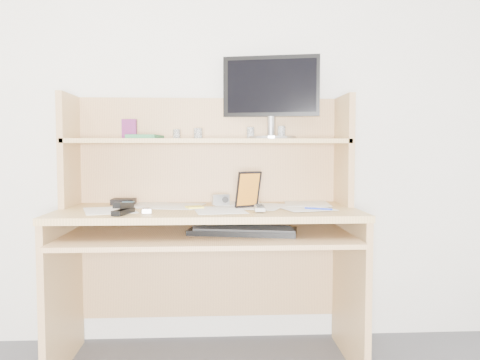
{
  "coord_description": "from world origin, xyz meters",
  "views": [
    {
      "loc": [
        0.03,
        -0.72,
        1.02
      ],
      "look_at": [
        0.15,
        1.43,
        0.89
      ],
      "focal_mm": 35.0,
      "sensor_mm": 36.0,
      "label": 1
    }
  ],
  "objects_px": {
    "desk": "(209,218)",
    "game_case": "(248,189)",
    "keyboard": "(243,230)",
    "tv_remote": "(260,208)",
    "monitor": "(271,95)"
  },
  "relations": [
    {
      "from": "desk",
      "to": "game_case",
      "type": "distance_m",
      "value": 0.26
    },
    {
      "from": "desk",
      "to": "keyboard",
      "type": "xyz_separation_m",
      "value": [
        0.15,
        -0.21,
        -0.03
      ]
    },
    {
      "from": "tv_remote",
      "to": "game_case",
      "type": "distance_m",
      "value": 0.12
    },
    {
      "from": "keyboard",
      "to": "tv_remote",
      "type": "xyz_separation_m",
      "value": [
        0.08,
        0.03,
        0.1
      ]
    },
    {
      "from": "desk",
      "to": "game_case",
      "type": "xyz_separation_m",
      "value": [
        0.19,
        -0.1,
        0.15
      ]
    },
    {
      "from": "monitor",
      "to": "tv_remote",
      "type": "bearing_deg",
      "value": -92.93
    },
    {
      "from": "monitor",
      "to": "keyboard",
      "type": "bearing_deg",
      "value": -103.02
    },
    {
      "from": "game_case",
      "to": "monitor",
      "type": "height_order",
      "value": "monitor"
    },
    {
      "from": "keyboard",
      "to": "game_case",
      "type": "bearing_deg",
      "value": 84.12
    },
    {
      "from": "tv_remote",
      "to": "game_case",
      "type": "bearing_deg",
      "value": 122.06
    },
    {
      "from": "desk",
      "to": "monitor",
      "type": "height_order",
      "value": "monitor"
    },
    {
      "from": "monitor",
      "to": "desk",
      "type": "bearing_deg",
      "value": -143.35
    },
    {
      "from": "desk",
      "to": "tv_remote",
      "type": "bearing_deg",
      "value": -38.65
    },
    {
      "from": "desk",
      "to": "keyboard",
      "type": "relative_size",
      "value": 2.79
    },
    {
      "from": "keyboard",
      "to": "tv_remote",
      "type": "relative_size",
      "value": 3.16
    }
  ]
}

